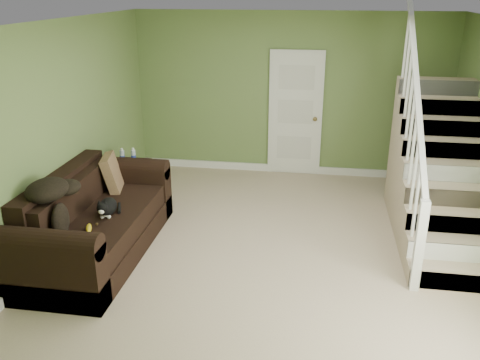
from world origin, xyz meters
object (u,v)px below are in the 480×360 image
(sofa, at_px, (94,224))
(side_table, at_px, (131,182))
(cat, at_px, (107,207))
(banana, at_px, (89,228))

(sofa, bearing_deg, side_table, 94.19)
(sofa, height_order, cat, sofa)
(sofa, xyz_separation_m, side_table, (-0.11, 1.50, -0.06))
(sofa, distance_m, side_table, 1.50)
(banana, bearing_deg, cat, 63.50)
(sofa, distance_m, cat, 0.33)
(cat, bearing_deg, side_table, 94.53)
(sofa, bearing_deg, banana, -70.22)
(banana, bearing_deg, sofa, 88.15)
(banana, bearing_deg, side_table, 76.40)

